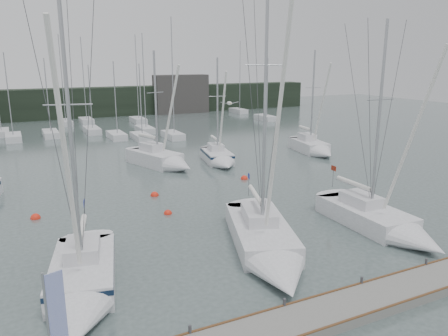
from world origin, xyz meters
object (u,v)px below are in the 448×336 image
object	(u,v)px
sailboat_near_right	(388,226)
buoy_d	(155,196)
sailboat_near_left	(81,288)
sailboat_near_center	(269,250)
buoy_a	(168,214)
dock_banner	(54,321)
sailboat_mid_d	(220,159)
sailboat_mid_c	(165,161)
sailboat_mid_e	(315,149)
buoy_b	(244,179)
buoy_c	(36,218)

from	to	relation	value
sailboat_near_right	buoy_d	distance (m)	16.35
sailboat_near_left	sailboat_near_center	size ratio (longest dim) A/B	0.84
buoy_a	dock_banner	distance (m)	16.35
sailboat_mid_d	buoy_a	xyz separation A→B (m)	(-9.05, -10.95, -0.54)
sailboat_mid_c	sailboat_mid_e	world-z (taller)	sailboat_mid_e
sailboat_near_center	buoy_b	world-z (taller)	sailboat_near_center
sailboat_mid_c	dock_banner	size ratio (longest dim) A/B	2.97
sailboat_mid_c	sailboat_mid_e	size ratio (longest dim) A/B	0.99
sailboat_near_right	sailboat_mid_e	xyz separation A→B (m)	(9.94, 19.67, 0.05)
sailboat_mid_d	buoy_d	size ratio (longest dim) A/B	17.65
sailboat_near_left	buoy_d	world-z (taller)	sailboat_near_left
sailboat_mid_e	sailboat_mid_d	bearing A→B (deg)	-171.48
sailboat_near_center	buoy_b	distance (m)	15.22
sailboat_near_right	sailboat_mid_d	bearing A→B (deg)	95.15
dock_banner	buoy_d	distance (m)	20.16
sailboat_mid_d	buoy_d	bearing A→B (deg)	-130.78
sailboat_mid_e	buoy_c	distance (m)	29.11
sailboat_near_center	sailboat_mid_e	distance (m)	26.33
sailboat_near_center	sailboat_mid_e	size ratio (longest dim) A/B	1.41
sailboat_near_left	buoy_b	bearing A→B (deg)	54.41
dock_banner	sailboat_near_right	bearing A→B (deg)	-1.92
sailboat_near_center	buoy_d	world-z (taller)	sailboat_near_center
sailboat_mid_c	dock_banner	world-z (taller)	sailboat_mid_c
sailboat_near_right	buoy_c	size ratio (longest dim) A/B	20.59
sailboat_near_center	buoy_d	bearing A→B (deg)	118.08
sailboat_near_left	buoy_c	world-z (taller)	sailboat_near_left
sailboat_near_left	sailboat_mid_e	world-z (taller)	sailboat_near_left
buoy_a	buoy_c	distance (m)	8.36
sailboat_near_center	sailboat_near_right	xyz separation A→B (m)	(7.86, -0.27, -0.01)
sailboat_near_center	sailboat_mid_d	distance (m)	20.68
buoy_c	sailboat_near_left	bearing A→B (deg)	-84.37
sailboat_near_right	buoy_c	bearing A→B (deg)	148.55
dock_banner	sailboat_mid_d	bearing A→B (deg)	38.15
sailboat_mid_c	sailboat_mid_e	distance (m)	16.35
sailboat_mid_d	buoy_d	xyz separation A→B (m)	(-8.65, -6.81, -0.54)
sailboat_near_center	buoy_b	bearing A→B (deg)	85.11
sailboat_near_right	buoy_d	world-z (taller)	sailboat_near_right
sailboat_mid_c	sailboat_mid_e	bearing A→B (deg)	-24.06
sailboat_mid_e	buoy_c	xyz separation A→B (m)	(-28.03, -7.86, -0.56)
buoy_a	buoy_d	xyz separation A→B (m)	(0.40, 4.14, 0.00)
buoy_a	buoy_c	xyz separation A→B (m)	(-7.83, 2.91, 0.00)
sailboat_mid_e	buoy_c	bearing A→B (deg)	-154.88
dock_banner	buoy_d	size ratio (longest dim) A/B	6.30
buoy_b	dock_banner	xyz separation A→B (m)	(-16.70, -19.20, 2.66)
sailboat_near_left	dock_banner	xyz separation A→B (m)	(-1.39, -5.50, 2.10)
buoy_d	sailboat_near_left	bearing A→B (deg)	-119.47
buoy_c	buoy_b	bearing A→B (deg)	8.12
buoy_d	sailboat_mid_c	bearing A→B (deg)	66.28
buoy_b	buoy_d	world-z (taller)	buoy_b
sailboat_mid_d	buoy_a	size ratio (longest dim) A/B	19.95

